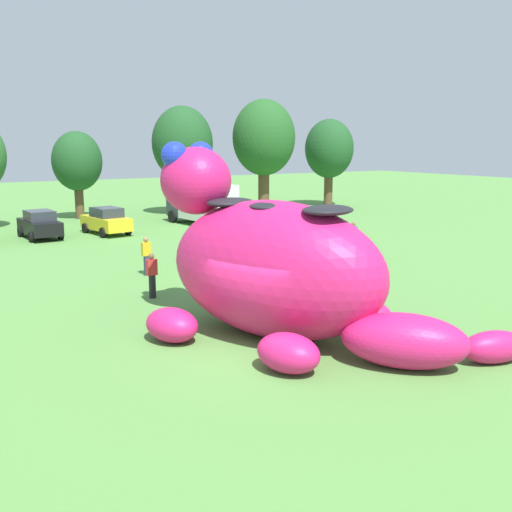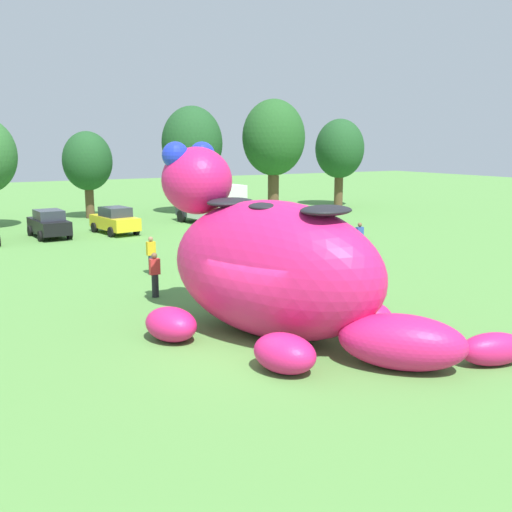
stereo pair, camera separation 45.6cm
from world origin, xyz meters
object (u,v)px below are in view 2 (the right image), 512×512
Objects in this scene: car_yellow at (115,220)px; spectator_near_inflatable at (209,249)px; giant_inflatable_creature at (273,267)px; car_black at (49,224)px; spectator_wandering at (359,239)px; spectator_by_cars at (155,275)px; box_truck at (211,203)px; spectator_mid_field at (151,256)px.

spectator_near_inflatable is at bearing -85.90° from car_yellow.
car_black is at bearing 95.98° from giant_inflatable_creature.
giant_inflatable_creature is 5.90× the size of spectator_wandering.
car_yellow reaches higher than spectator_by_cars.
box_truck reaches higher than car_black.
giant_inflatable_creature reaches higher than car_black.
spectator_near_inflatable is (4.88, -12.82, -0.01)m from car_black.
spectator_mid_field is (1.98, -13.00, -0.01)m from car_black.
car_black is 2.47× the size of spectator_by_cars.
spectator_near_inflatable is (0.89, -12.39, -0.01)m from car_yellow.
spectator_by_cars and spectator_wandering have the same top height.
spectator_near_inflatable is 5.65m from spectator_by_cars.
spectator_by_cars is (-4.08, -3.92, 0.00)m from spectator_near_inflatable.
box_truck is 14.28m from spectator_wandering.
giant_inflatable_creature reaches higher than spectator_by_cars.
spectator_wandering is (10.95, -0.98, 0.00)m from spectator_mid_field.
giant_inflatable_creature reaches higher than box_truck.
spectator_mid_field is 1.00× the size of spectator_by_cars.
car_black is 16.76m from spectator_by_cars.
car_black is 4.02m from car_yellow.
giant_inflatable_creature is at bearing -110.82° from box_truck.
car_black is (-2.38, 22.74, -1.26)m from giant_inflatable_creature.
giant_inflatable_creature is 13.77m from spectator_wandering.
box_truck is (8.71, 22.89, -0.52)m from giant_inflatable_creature.
box_truck is at bearing 0.79° from car_black.
car_black reaches higher than spectator_mid_field.
spectator_by_cars is at bearing -87.24° from car_black.
giant_inflatable_creature is at bearing -75.28° from spectator_by_cars.
spectator_wandering is (12.13, 2.76, 0.00)m from spectator_by_cars.
car_yellow is 12.73m from spectator_mid_field.
box_truck is 3.86× the size of spectator_wandering.
spectator_by_cars is at bearing -136.13° from spectator_near_inflatable.
car_black is at bearing 92.76° from spectator_by_cars.
spectator_by_cars is at bearing 104.72° from giant_inflatable_creature.
spectator_near_inflatable is at bearing -69.15° from car_black.
spectator_by_cars is at bearing -107.47° from spectator_mid_field.
box_truck is at bearing 69.18° from giant_inflatable_creature.
spectator_mid_field and spectator_by_cars have the same top height.
car_yellow is 2.53× the size of spectator_mid_field.
spectator_near_inflatable is 1.00× the size of spectator_mid_field.
spectator_near_inflatable and spectator_mid_field have the same top height.
spectator_wandering is at bearing -82.57° from box_truck.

